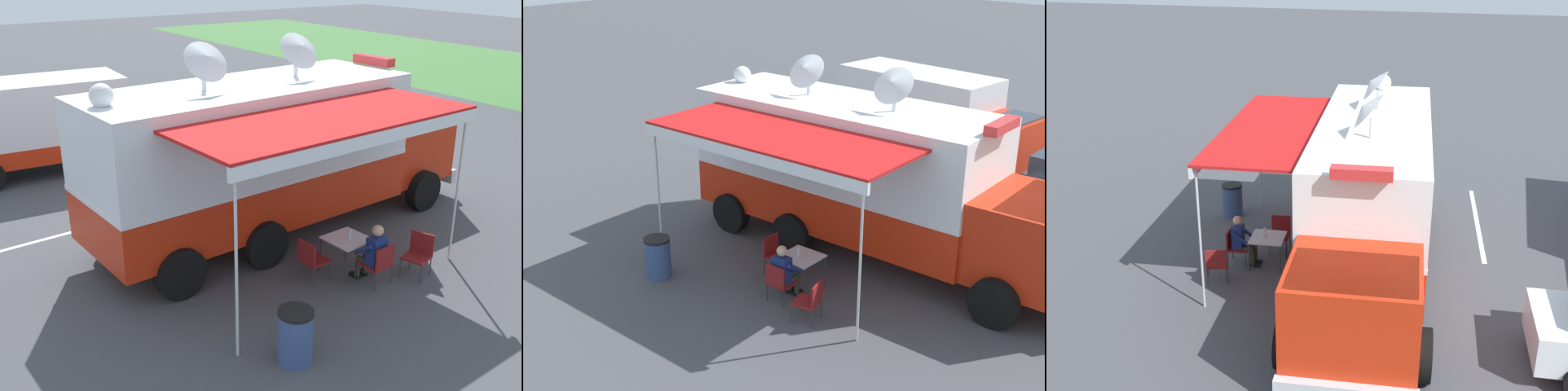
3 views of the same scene
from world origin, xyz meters
The scene contains 10 objects.
ground_plane centered at (0.00, 0.00, 0.00)m, with size 100.00×100.00×0.00m, color #47474C.
lot_stripe centered at (-2.60, -2.78, 0.00)m, with size 0.12×4.80×0.01m, color silver.
command_truck centered at (-0.01, 0.75, 1.95)m, with size 5.34×9.63×4.53m.
folding_table centered at (2.36, 0.79, 0.67)m, with size 0.85×0.85×0.73m.
water_bottle centered at (2.43, 0.78, 0.83)m, with size 0.07×0.07×0.22m.
folding_chair_at_table centered at (3.16, 0.90, 0.51)m, with size 0.51×0.51×0.87m.
folding_chair_beside_table centered at (2.28, -0.06, 0.51)m, with size 0.51×0.51×0.87m.
folding_chair_spare_by_truck centered at (3.26, 1.87, 0.51)m, with size 0.61×0.61×0.87m.
seated_responder centered at (2.97, 0.89, 0.65)m, with size 0.68×0.58×1.25m.
trash_bin centered at (4.14, -1.84, 0.46)m, with size 0.57×0.57×0.91m.
Camera 3 is at (-1.70, 14.39, 7.63)m, focal length 45.56 mm.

